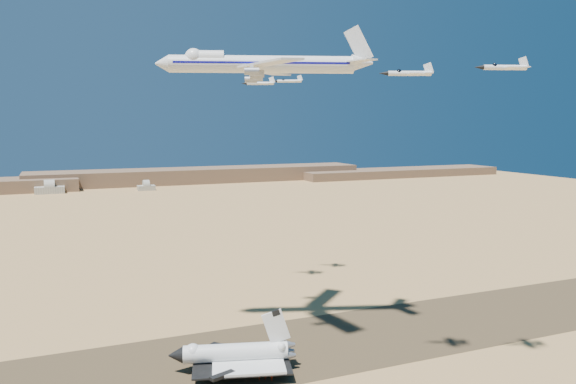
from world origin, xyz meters
name	(u,v)px	position (x,y,z in m)	size (l,w,h in m)	color
ground	(249,355)	(0.00, 0.00, 0.00)	(1200.00, 1200.00, 0.00)	#AF7C4E
runway	(249,355)	(0.00, 0.00, 0.03)	(600.00, 50.00, 0.06)	brown
ridgeline	(161,179)	(65.32, 527.31, 7.63)	(960.00, 90.00, 18.00)	brown
hangars	(45,190)	(-64.00, 478.43, 4.83)	(200.50, 29.50, 30.00)	#ABA797
shuttle	(235,355)	(-7.46, -9.17, 5.02)	(38.20, 29.77, 18.67)	silver
carrier_747	(256,64)	(7.68, 12.98, 93.17)	(71.04, 52.71, 17.86)	white
crew_a	(260,377)	(-2.69, -17.94, 0.85)	(0.57, 0.38, 1.57)	#ED3D0D
crew_b	(272,378)	(0.50, -19.56, 0.84)	(0.76, 0.44, 1.56)	#ED3D0D
crew_c	(266,377)	(-0.97, -18.23, 0.87)	(0.94, 0.48, 1.61)	#ED3D0D
chase_jet_a	(408,73)	(34.78, -34.10, 87.31)	(14.22, 8.46, 3.67)	white
chase_jet_b	(504,67)	(57.19, -45.39, 88.72)	(14.51, 8.50, 3.71)	white
chase_jet_c	(260,83)	(28.14, 65.79, 91.08)	(13.91, 8.73, 3.63)	white
chase_jet_d	(289,81)	(45.07, 73.84, 93.08)	(13.09, 8.80, 3.46)	white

